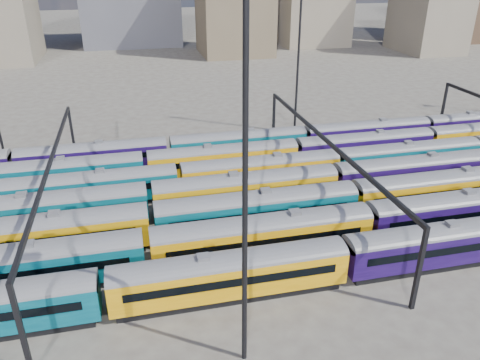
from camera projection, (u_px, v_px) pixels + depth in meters
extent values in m
plane|color=#47413C|center=(241.00, 209.00, 54.90)|extent=(500.00, 500.00, 0.00)
cube|color=black|center=(230.00, 293.00, 40.62)|extent=(19.32, 2.51, 0.71)
cube|color=#BE7E07|center=(230.00, 276.00, 39.84)|extent=(20.33, 2.95, 2.95)
cylinder|color=#4C4C51|center=(230.00, 261.00, 39.20)|extent=(20.33, 2.95, 2.95)
cube|color=black|center=(234.00, 283.00, 38.37)|extent=(17.89, 0.06, 0.76)
cube|color=black|center=(227.00, 262.00, 41.00)|extent=(17.89, 0.06, 0.76)
cube|color=slate|center=(230.00, 254.00, 38.87)|extent=(1.02, 0.92, 0.36)
cube|color=black|center=(443.00, 261.00, 44.97)|extent=(19.32, 2.51, 0.71)
cube|color=#140736|center=(446.00, 244.00, 44.18)|extent=(20.33, 2.95, 2.95)
cylinder|color=#4C4C51|center=(449.00, 231.00, 43.55)|extent=(20.33, 2.95, 2.95)
cube|color=black|center=(457.00, 250.00, 42.71)|extent=(17.89, 0.06, 0.76)
cube|color=black|center=(438.00, 233.00, 45.34)|extent=(17.89, 0.06, 0.76)
cube|color=slate|center=(451.00, 224.00, 43.21)|extent=(1.02, 0.92, 0.36)
cube|color=black|center=(23.00, 287.00, 41.34)|extent=(20.33, 2.64, 0.75)
cube|color=#053F4E|center=(19.00, 269.00, 40.51)|extent=(21.40, 3.10, 3.10)
cylinder|color=#4C4C51|center=(15.00, 254.00, 39.85)|extent=(21.40, 3.10, 3.10)
cube|color=black|center=(14.00, 276.00, 38.97)|extent=(18.83, 0.06, 0.80)
cube|color=black|center=(21.00, 255.00, 41.73)|extent=(18.83, 0.06, 0.80)
cube|color=slate|center=(13.00, 246.00, 39.49)|extent=(1.07, 0.96, 0.37)
cube|color=black|center=(262.00, 254.00, 45.90)|extent=(20.33, 2.64, 0.75)
cube|color=#BE7E07|center=(263.00, 237.00, 45.08)|extent=(21.40, 3.10, 3.10)
cylinder|color=#4C4C51|center=(263.00, 224.00, 44.41)|extent=(21.40, 3.10, 3.10)
cube|color=black|center=(268.00, 243.00, 43.54)|extent=(18.83, 0.06, 0.80)
cube|color=black|center=(259.00, 226.00, 46.30)|extent=(18.83, 0.06, 0.80)
cube|color=slate|center=(263.00, 216.00, 44.05)|extent=(1.07, 0.96, 0.37)
cube|color=black|center=(458.00, 227.00, 50.47)|extent=(20.33, 2.64, 0.75)
cube|color=#140736|center=(462.00, 212.00, 49.64)|extent=(21.40, 3.10, 3.10)
cylinder|color=#4C4C51|center=(465.00, 199.00, 48.97)|extent=(21.40, 3.10, 3.10)
cube|color=black|center=(473.00, 216.00, 48.10)|extent=(18.83, 0.06, 0.80)
cube|color=black|center=(453.00, 202.00, 50.86)|extent=(18.83, 0.06, 0.80)
cube|color=slate|center=(467.00, 192.00, 48.62)|extent=(1.07, 0.96, 0.37)
cube|color=black|center=(39.00, 254.00, 45.87)|extent=(20.47, 2.66, 0.75)
cube|color=#BE7E07|center=(36.00, 238.00, 45.03)|extent=(21.54, 3.12, 3.12)
cylinder|color=#4C4C51|center=(32.00, 224.00, 44.36)|extent=(21.54, 3.12, 3.12)
cube|color=black|center=(32.00, 243.00, 43.48)|extent=(18.96, 0.06, 0.81)
cube|color=black|center=(37.00, 226.00, 46.26)|extent=(18.96, 0.06, 0.81)
cube|color=slate|center=(31.00, 216.00, 44.01)|extent=(1.08, 0.97, 0.38)
cube|color=black|center=(257.00, 227.00, 50.46)|extent=(20.47, 2.66, 0.75)
cube|color=#053F4E|center=(257.00, 212.00, 49.63)|extent=(21.54, 3.12, 3.12)
cylinder|color=#4C4C51|center=(257.00, 199.00, 48.96)|extent=(21.54, 3.12, 3.12)
cube|color=black|center=(261.00, 216.00, 48.07)|extent=(18.96, 0.06, 0.81)
cube|color=black|center=(253.00, 202.00, 50.86)|extent=(18.96, 0.06, 0.81)
cube|color=slate|center=(257.00, 192.00, 48.60)|extent=(1.08, 0.97, 0.38)
cube|color=black|center=(438.00, 205.00, 55.05)|extent=(20.47, 2.66, 0.75)
cube|color=#BE7E07|center=(441.00, 190.00, 54.22)|extent=(21.54, 3.12, 3.12)
cylinder|color=#4C4C51|center=(444.00, 178.00, 53.55)|extent=(21.54, 3.12, 3.12)
cube|color=black|center=(450.00, 193.00, 52.67)|extent=(18.96, 0.06, 0.81)
cube|color=black|center=(434.00, 182.00, 55.45)|extent=(18.96, 0.06, 0.81)
cube|color=slate|center=(445.00, 171.00, 53.19)|extent=(1.08, 0.97, 0.38)
cube|color=black|center=(49.00, 228.00, 50.32)|extent=(20.24, 2.63, 0.75)
cube|color=#053F4E|center=(45.00, 213.00, 49.49)|extent=(21.31, 3.09, 3.09)
cylinder|color=#4C4C51|center=(43.00, 200.00, 48.83)|extent=(21.31, 3.09, 3.09)
cube|color=black|center=(43.00, 217.00, 47.96)|extent=(18.75, 0.06, 0.80)
cube|color=black|center=(47.00, 203.00, 50.71)|extent=(18.75, 0.06, 0.80)
cube|color=slate|center=(41.00, 193.00, 48.47)|extent=(1.07, 0.96, 0.37)
cube|color=black|center=(246.00, 206.00, 54.86)|extent=(20.24, 2.63, 0.75)
cube|color=#BE7E07|center=(246.00, 191.00, 54.04)|extent=(21.31, 3.09, 3.09)
cylinder|color=#4C4C51|center=(246.00, 179.00, 53.37)|extent=(21.31, 3.09, 3.09)
cube|color=black|center=(249.00, 194.00, 52.50)|extent=(18.75, 0.06, 0.80)
cube|color=black|center=(243.00, 183.00, 55.25)|extent=(18.75, 0.06, 0.80)
cube|color=slate|center=(246.00, 173.00, 53.02)|extent=(1.07, 0.96, 0.37)
cube|color=black|center=(413.00, 187.00, 59.40)|extent=(20.24, 2.63, 0.75)
cube|color=#140736|center=(415.00, 173.00, 58.58)|extent=(21.31, 3.09, 3.09)
cylinder|color=#4C4C51|center=(417.00, 162.00, 57.91)|extent=(21.31, 3.09, 3.09)
cube|color=black|center=(423.00, 176.00, 57.04)|extent=(18.75, 0.06, 0.80)
cube|color=black|center=(409.00, 166.00, 59.79)|extent=(18.75, 0.06, 0.80)
cube|color=slate|center=(418.00, 156.00, 57.56)|extent=(1.07, 0.96, 0.37)
cube|color=black|center=(93.00, 203.00, 55.62)|extent=(19.11, 2.48, 0.70)
cube|color=#053F4E|center=(91.00, 189.00, 54.84)|extent=(20.11, 2.92, 2.92)
cylinder|color=#4C4C51|center=(89.00, 178.00, 54.22)|extent=(20.11, 2.92, 2.92)
cube|color=black|center=(90.00, 192.00, 53.40)|extent=(17.70, 0.06, 0.75)
cube|color=black|center=(91.00, 181.00, 55.99)|extent=(17.70, 0.06, 0.75)
cube|color=slate|center=(88.00, 172.00, 53.88)|extent=(1.01, 0.91, 0.35)
cube|color=black|center=(260.00, 185.00, 59.92)|extent=(19.11, 2.48, 0.70)
cube|color=#BE7E07|center=(261.00, 172.00, 59.14)|extent=(20.11, 2.92, 2.92)
cylinder|color=#4C4C51|center=(261.00, 162.00, 58.51)|extent=(20.11, 2.92, 2.92)
cube|color=black|center=(264.00, 174.00, 57.69)|extent=(17.70, 0.06, 0.75)
cube|color=black|center=(258.00, 165.00, 60.29)|extent=(17.70, 0.06, 0.75)
cube|color=slate|center=(261.00, 156.00, 58.18)|extent=(1.01, 0.91, 0.35)
cube|color=black|center=(406.00, 170.00, 64.21)|extent=(19.11, 2.48, 0.70)
cube|color=#053F4E|center=(408.00, 158.00, 63.44)|extent=(20.11, 2.92, 2.92)
cylinder|color=#4C4C51|center=(409.00, 148.00, 62.81)|extent=(20.11, 2.92, 2.92)
cube|color=black|center=(414.00, 159.00, 61.99)|extent=(17.70, 0.06, 0.75)
cube|color=black|center=(402.00, 151.00, 64.59)|extent=(17.70, 0.06, 0.75)
cube|color=slate|center=(410.00, 142.00, 62.48)|extent=(1.01, 0.91, 0.35)
cube|color=black|center=(64.00, 188.00, 59.25)|extent=(19.02, 2.47, 0.70)
cube|color=#053F4E|center=(62.00, 175.00, 58.48)|extent=(20.02, 2.90, 2.90)
cylinder|color=#4C4C51|center=(60.00, 164.00, 57.85)|extent=(20.02, 2.90, 2.90)
cube|color=black|center=(60.00, 177.00, 57.03)|extent=(17.62, 0.06, 0.75)
cube|color=black|center=(63.00, 168.00, 59.62)|extent=(17.62, 0.06, 0.75)
cube|color=slate|center=(59.00, 158.00, 57.52)|extent=(1.00, 0.90, 0.35)
cube|color=black|center=(224.00, 172.00, 63.53)|extent=(19.02, 2.47, 0.70)
cube|color=#BE7E07|center=(223.00, 160.00, 62.75)|extent=(20.02, 2.90, 2.90)
cylinder|color=#4C4C51|center=(223.00, 150.00, 62.13)|extent=(20.02, 2.90, 2.90)
cube|color=black|center=(226.00, 162.00, 61.31)|extent=(17.62, 0.06, 0.75)
cube|color=black|center=(221.00, 154.00, 63.90)|extent=(17.62, 0.06, 0.75)
cube|color=slate|center=(223.00, 144.00, 61.80)|extent=(1.00, 0.90, 0.35)
cube|color=black|center=(363.00, 159.00, 67.80)|extent=(19.02, 2.47, 0.70)
cube|color=#140736|center=(364.00, 147.00, 67.03)|extent=(20.02, 2.90, 2.90)
cylinder|color=#4C4C51|center=(365.00, 138.00, 66.41)|extent=(20.02, 2.90, 2.90)
cube|color=black|center=(369.00, 149.00, 65.59)|extent=(17.62, 0.06, 0.75)
cube|color=black|center=(360.00, 141.00, 68.17)|extent=(17.62, 0.06, 0.75)
cube|color=slate|center=(366.00, 132.00, 66.07)|extent=(1.00, 0.90, 0.35)
cube|color=black|center=(95.00, 169.00, 64.39)|extent=(18.73, 2.43, 0.69)
cube|color=#140736|center=(94.00, 157.00, 63.63)|extent=(19.71, 2.86, 2.86)
cylinder|color=#4C4C51|center=(92.00, 148.00, 63.02)|extent=(19.71, 2.86, 2.86)
cube|color=black|center=(93.00, 159.00, 62.21)|extent=(17.35, 0.06, 0.74)
cube|color=black|center=(94.00, 151.00, 64.76)|extent=(17.35, 0.06, 0.74)
cube|color=slate|center=(92.00, 142.00, 62.69)|extent=(0.99, 0.89, 0.34)
cube|color=black|center=(239.00, 156.00, 68.60)|extent=(18.73, 2.43, 0.69)
cube|color=#053F4E|center=(239.00, 145.00, 67.84)|extent=(19.71, 2.86, 2.86)
cylinder|color=#4C4C51|center=(239.00, 136.00, 67.23)|extent=(19.71, 2.86, 2.86)
cube|color=black|center=(241.00, 146.00, 66.42)|extent=(17.35, 0.06, 0.74)
cube|color=black|center=(237.00, 139.00, 68.97)|extent=(17.35, 0.06, 0.74)
cube|color=slate|center=(239.00, 131.00, 66.90)|extent=(0.99, 0.89, 0.34)
cube|color=black|center=(366.00, 145.00, 72.82)|extent=(18.73, 2.43, 0.69)
cube|color=#140736|center=(367.00, 134.00, 72.05)|extent=(19.71, 2.86, 2.86)
cylinder|color=#4C4C51|center=(368.00, 125.00, 71.44)|extent=(19.71, 2.86, 2.86)
cube|color=black|center=(372.00, 135.00, 70.63)|extent=(17.35, 0.06, 0.74)
cube|color=black|center=(363.00, 129.00, 73.18)|extent=(17.35, 0.06, 0.74)
cube|color=slate|center=(369.00, 121.00, 71.11)|extent=(0.99, 0.89, 0.34)
cube|color=black|center=(478.00, 135.00, 77.03)|extent=(18.73, 2.43, 0.69)
cube|color=black|center=(475.00, 120.00, 77.39)|extent=(17.35, 0.06, 0.74)
cube|color=black|center=(21.00, 331.00, 31.45)|extent=(0.35, 0.35, 8.00)
cube|color=black|center=(72.00, 134.00, 66.61)|extent=(0.35, 0.35, 8.00)
cube|color=black|center=(50.00, 164.00, 47.40)|extent=(0.30, 40.00, 0.45)
cube|color=black|center=(419.00, 269.00, 37.68)|extent=(0.35, 0.35, 8.00)
cube|color=black|center=(274.00, 119.00, 72.83)|extent=(0.35, 0.35, 8.00)
cube|color=black|center=(326.00, 140.00, 53.62)|extent=(0.30, 40.00, 0.45)
cube|color=black|center=(443.00, 106.00, 79.05)|extent=(0.35, 0.35, 8.00)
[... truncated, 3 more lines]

